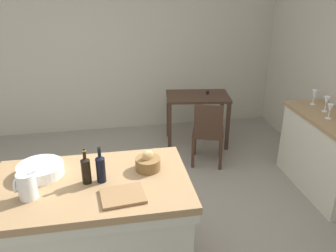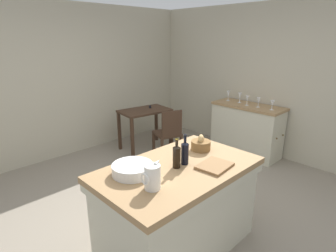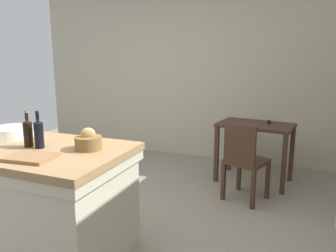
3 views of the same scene
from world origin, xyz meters
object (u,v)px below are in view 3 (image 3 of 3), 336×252
(island_table, at_px, (36,195))
(writing_desk, at_px, (255,133))
(bread_basket, at_px, (88,142))
(wine_bottle_dark, at_px, (39,133))
(wash_bowl, at_px, (12,132))
(wine_bottle_amber, at_px, (28,132))
(wooden_chair, at_px, (244,160))
(cutting_board, at_px, (32,157))

(island_table, bearing_deg, writing_desk, 57.05)
(bread_basket, bearing_deg, wine_bottle_dark, -163.18)
(wash_bowl, bearing_deg, wine_bottle_amber, -26.14)
(writing_desk, distance_m, wooden_chair, 0.67)
(wine_bottle_amber, bearing_deg, wine_bottle_dark, -0.47)
(writing_desk, height_order, wooden_chair, wooden_chair)
(writing_desk, bearing_deg, island_table, -122.95)
(island_table, distance_m, wine_bottle_amber, 0.52)
(wooden_chair, distance_m, wine_bottle_dark, 2.14)
(wash_bowl, xyz_separation_m, wine_bottle_amber, (0.37, -0.18, 0.07))
(wash_bowl, bearing_deg, bread_basket, -4.52)
(island_table, height_order, wine_bottle_dark, wine_bottle_dark)
(writing_desk, xyz_separation_m, wine_bottle_amber, (-1.47, -2.24, 0.37))
(wash_bowl, relative_size, wine_bottle_amber, 1.26)
(wash_bowl, relative_size, bread_basket, 1.75)
(writing_desk, distance_m, bread_basket, 2.36)
(wooden_chair, xyz_separation_m, wine_bottle_amber, (-1.45, -1.58, 0.52))
(writing_desk, relative_size, wine_bottle_dark, 3.30)
(writing_desk, bearing_deg, wine_bottle_dark, -121.36)
(wine_bottle_amber, bearing_deg, wash_bowl, 153.86)
(cutting_board, bearing_deg, wine_bottle_amber, 137.15)
(island_table, distance_m, wooden_chair, 2.13)
(wash_bowl, relative_size, wine_bottle_dark, 1.22)
(island_table, xyz_separation_m, wash_bowl, (-0.39, 0.18, 0.45))
(cutting_board, relative_size, wine_bottle_amber, 1.09)
(wash_bowl, xyz_separation_m, bread_basket, (0.85, -0.07, 0.01))
(bread_basket, relative_size, cutting_board, 0.66)
(island_table, height_order, writing_desk, island_table)
(writing_desk, distance_m, wine_bottle_dark, 2.65)
(wine_bottle_dark, bearing_deg, wine_bottle_amber, 179.53)
(wash_bowl, height_order, wine_bottle_amber, wine_bottle_amber)
(island_table, xyz_separation_m, wooden_chair, (1.43, 1.58, 0.00))
(bread_basket, xyz_separation_m, cutting_board, (-0.23, -0.35, -0.05))
(island_table, xyz_separation_m, wine_bottle_amber, (-0.03, -0.00, 0.52))
(island_table, height_order, wash_bowl, wash_bowl)
(cutting_board, height_order, wine_bottle_dark, wine_bottle_dark)
(wine_bottle_dark, height_order, wine_bottle_amber, wine_bottle_dark)
(writing_desk, bearing_deg, bread_basket, -114.95)
(wash_bowl, relative_size, cutting_board, 1.16)
(bread_basket, distance_m, cutting_board, 0.42)
(island_table, bearing_deg, cutting_board, -46.16)
(island_table, height_order, wooden_chair, wooden_chair)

